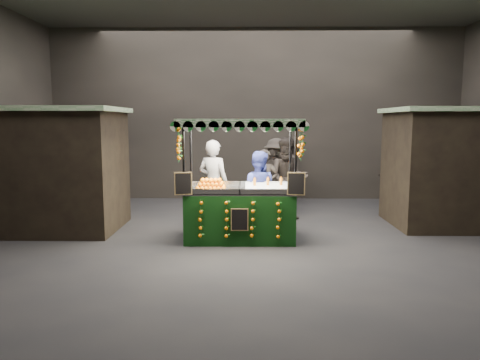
{
  "coord_description": "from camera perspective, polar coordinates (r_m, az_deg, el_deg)",
  "views": [
    {
      "loc": [
        -0.27,
        -8.57,
        2.3
      ],
      "look_at": [
        -0.39,
        0.63,
        1.12
      ],
      "focal_mm": 34.16,
      "sensor_mm": 36.0,
      "label": 1
    }
  ],
  "objects": [
    {
      "name": "shopper_0",
      "position": [
        10.52,
        3.11,
        -0.71
      ],
      "size": [
        0.66,
        0.48,
        1.67
      ],
      "rotation": [
        0.0,
        0.0,
        -0.13
      ],
      "color": "black",
      "rests_on": "ground"
    },
    {
      "name": "shopper_2",
      "position": [
        11.93,
        4.2,
        0.12
      ],
      "size": [
        1.01,
        0.58,
        1.62
      ],
      "rotation": [
        0.0,
        0.0,
        2.94
      ],
      "color": "#282321",
      "rests_on": "ground"
    },
    {
      "name": "neighbour_stall_right",
      "position": [
        11.14,
        25.55,
        1.49
      ],
      "size": [
        3.0,
        2.2,
        2.6
      ],
      "color": "black",
      "rests_on": "ground"
    },
    {
      "name": "shopper_4",
      "position": [
        12.43,
        -19.14,
        0.55
      ],
      "size": [
        1.07,
        1.03,
        1.85
      ],
      "rotation": [
        0.0,
        0.0,
        3.84
      ],
      "color": "#2E2925",
      "rests_on": "ground"
    },
    {
      "name": "shopper_1",
      "position": [
        10.8,
        6.05,
        0.18
      ],
      "size": [
        1.02,
        0.83,
        1.93
      ],
      "rotation": [
        0.0,
        0.0,
        -0.11
      ],
      "color": "black",
      "rests_on": "ground"
    },
    {
      "name": "market_hall",
      "position": [
        8.64,
        2.63,
        14.5
      ],
      "size": [
        12.1,
        10.1,
        5.05
      ],
      "color": "black",
      "rests_on": "ground"
    },
    {
      "name": "shopper_3",
      "position": [
        12.13,
        4.51,
        0.82
      ],
      "size": [
        1.15,
        1.39,
        1.87
      ],
      "rotation": [
        0.0,
        0.0,
        1.12
      ],
      "color": "#2B2623",
      "rests_on": "ground"
    },
    {
      "name": "neighbour_stall_left",
      "position": [
        10.47,
        -22.48,
        1.32
      ],
      "size": [
        3.0,
        2.2,
        2.6
      ],
      "color": "black",
      "rests_on": "ground"
    },
    {
      "name": "vendor_grey",
      "position": [
        9.99,
        -3.34,
        -0.44
      ],
      "size": [
        0.82,
        0.69,
        1.91
      ],
      "rotation": [
        0.0,
        0.0,
        2.75
      ],
      "color": "gray",
      "rests_on": "ground"
    },
    {
      "name": "juice_stall",
      "position": [
        8.88,
        0.06,
        -2.87
      ],
      "size": [
        2.43,
        1.43,
        2.35
      ],
      "color": "black",
      "rests_on": "ground"
    },
    {
      "name": "vendor_blue",
      "position": [
        9.64,
        2.24,
        -1.38
      ],
      "size": [
        0.93,
        0.79,
        1.69
      ],
      "rotation": [
        0.0,
        0.0,
        2.93
      ],
      "color": "navy",
      "rests_on": "ground"
    },
    {
      "name": "shopper_6",
      "position": [
        13.13,
        6.56,
        0.91
      ],
      "size": [
        0.48,
        0.66,
        1.69
      ],
      "rotation": [
        0.0,
        0.0,
        -1.69
      ],
      "color": "#2B2623",
      "rests_on": "ground"
    },
    {
      "name": "ground",
      "position": [
        8.88,
        2.5,
        -7.71
      ],
      "size": [
        12.0,
        12.0,
        0.0
      ],
      "primitive_type": "plane",
      "color": "black",
      "rests_on": "ground"
    },
    {
      "name": "shopper_5",
      "position": [
        13.03,
        19.51,
        0.09
      ],
      "size": [
        1.36,
        1.25,
        1.51
      ],
      "rotation": [
        0.0,
        0.0,
        2.43
      ],
      "color": "black",
      "rests_on": "ground"
    }
  ]
}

